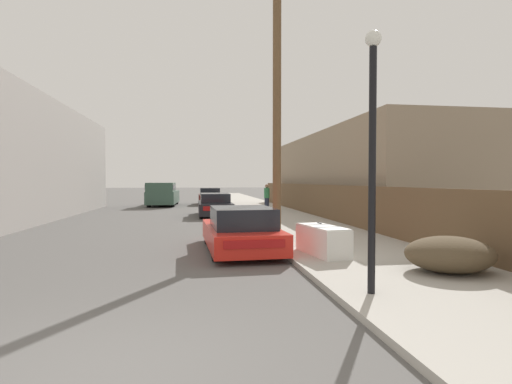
{
  "coord_description": "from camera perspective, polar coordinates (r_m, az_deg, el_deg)",
  "views": [
    {
      "loc": [
        0.95,
        -3.95,
        1.95
      ],
      "look_at": [
        2.63,
        6.95,
        1.64
      ],
      "focal_mm": 28.0,
      "sensor_mm": 36.0,
      "label": 1
    }
  ],
  "objects": [
    {
      "name": "car_parked_mid",
      "position": [
        22.14,
        -5.92,
        -1.89
      ],
      "size": [
        1.78,
        4.49,
        1.26
      ],
      "rotation": [
        0.0,
        0.0,
        0.0
      ],
      "color": "black",
      "rests_on": "ground"
    },
    {
      "name": "pickup_truck",
      "position": [
        31.61,
        -13.19,
        -0.32
      ],
      "size": [
        2.25,
        5.76,
        1.8
      ],
      "rotation": [
        0.0,
        0.0,
        3.11
      ],
      "color": "#385647",
      "rests_on": "ground"
    },
    {
      "name": "street_lamp",
      "position": [
        6.73,
        16.3,
        7.12
      ],
      "size": [
        0.26,
        0.26,
        4.23
      ],
      "color": "black",
      "rests_on": "sidewalk_curb"
    },
    {
      "name": "brush_pile",
      "position": [
        8.97,
        25.89,
        -7.99
      ],
      "size": [
        1.75,
        1.56,
        0.71
      ],
      "color": "brown",
      "rests_on": "sidewalk_curb"
    },
    {
      "name": "pedestrian",
      "position": [
        24.39,
        1.56,
        -0.74
      ],
      "size": [
        0.34,
        0.34,
        1.62
      ],
      "color": "#282D42",
      "rests_on": "sidewalk_curb"
    },
    {
      "name": "sidewalk_curb",
      "position": [
        27.85,
        0.27,
        -2.27
      ],
      "size": [
        4.2,
        63.0,
        0.12
      ],
      "primitive_type": "cube",
      "color": "#ADA89E",
      "rests_on": "ground"
    },
    {
      "name": "building_right_house",
      "position": [
        25.49,
        14.44,
        2.56
      ],
      "size": [
        6.0,
        19.09,
        4.78
      ],
      "primitive_type": "cube",
      "color": "gray",
      "rests_on": "ground"
    },
    {
      "name": "wooden_fence",
      "position": [
        19.72,
        9.91,
        -1.34
      ],
      "size": [
        0.08,
        30.81,
        1.63
      ],
      "primitive_type": "cube",
      "color": "brown",
      "rests_on": "sidewalk_curb"
    },
    {
      "name": "car_parked_far",
      "position": [
        32.88,
        -6.64,
        -0.68
      ],
      "size": [
        1.79,
        4.28,
        1.36
      ],
      "rotation": [
        0.0,
        0.0,
        -0.0
      ],
      "color": "#5B1E19",
      "rests_on": "ground"
    },
    {
      "name": "discarded_fridge",
      "position": [
        10.11,
        9.49,
        -6.8
      ],
      "size": [
        0.95,
        1.84,
        0.73
      ],
      "rotation": [
        0.0,
        0.0,
        0.16
      ],
      "color": "white",
      "rests_on": "sidewalk_curb"
    },
    {
      "name": "parked_sports_car_red",
      "position": [
        11.08,
        -2.19,
        -5.56
      ],
      "size": [
        1.99,
        4.37,
        1.23
      ],
      "rotation": [
        0.0,
        0.0,
        0.04
      ],
      "color": "red",
      "rests_on": "ground"
    },
    {
      "name": "utility_pole",
      "position": [
        13.94,
        3.02,
        13.56
      ],
      "size": [
        1.8,
        0.29,
        9.18
      ],
      "color": "brown",
      "rests_on": "sidewalk_curb"
    }
  ]
}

